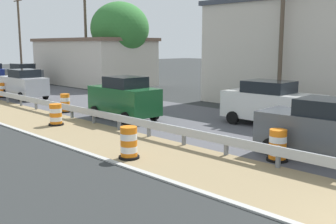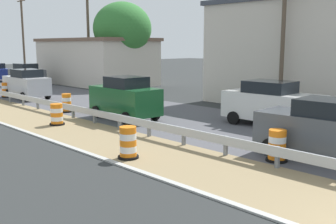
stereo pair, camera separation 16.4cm
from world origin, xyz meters
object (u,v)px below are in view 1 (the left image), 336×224
object	(u,v)px
car_lead_near_lane	(325,129)
utility_pole_near	(281,45)
utility_pole_far	(20,37)
car_distant_b	(24,84)
car_mid_far_lane	(271,103)
traffic_barrel_far	(65,104)
traffic_barrel_farther	(3,91)
traffic_barrel_mid	(56,116)
traffic_barrel_nearest	(278,147)
traffic_barrel_close	(129,144)
utility_pole_mid	(86,39)
car_lead_far_lane	(124,98)
car_distant_c	(24,75)

from	to	relation	value
car_lead_near_lane	utility_pole_near	size ratio (longest dim) A/B	0.60
utility_pole_far	car_distant_b	bearing A→B (deg)	-114.36
car_mid_far_lane	car_distant_b	xyz separation A→B (m)	(-3.93, 17.86, -0.02)
traffic_barrel_far	traffic_barrel_farther	size ratio (longest dim) A/B	0.99
traffic_barrel_mid	car_mid_far_lane	bearing A→B (deg)	-45.60
car_distant_b	traffic_barrel_far	bearing A→B (deg)	173.16
traffic_barrel_farther	car_mid_far_lane	world-z (taller)	car_mid_far_lane
traffic_barrel_nearest	traffic_barrel_close	world-z (taller)	traffic_barrel_close
traffic_barrel_nearest	utility_pole_mid	size ratio (longest dim) A/B	0.13
car_lead_far_lane	utility_pole_near	size ratio (longest dim) A/B	0.55
traffic_barrel_farther	utility_pole_near	bearing A→B (deg)	-64.48
traffic_barrel_mid	utility_pole_far	xyz separation A→B (m)	(11.02, 27.41, 4.34)
car_lead_far_lane	utility_pole_near	distance (m)	9.32
utility_pole_mid	car_lead_near_lane	bearing A→B (deg)	-105.91
car_mid_far_lane	utility_pole_far	size ratio (longest dim) A/B	0.51
traffic_barrel_mid	car_distant_c	distance (m)	20.07
car_lead_far_lane	utility_pole_mid	xyz separation A→B (m)	(7.45, 14.67, 3.28)
traffic_barrel_mid	utility_pole_mid	xyz separation A→B (m)	(10.80, 13.57, 3.92)
car_lead_near_lane	car_distant_c	world-z (taller)	car_distant_c
utility_pole_near	traffic_barrel_mid	bearing A→B (deg)	152.43
traffic_barrel_nearest	traffic_barrel_mid	world-z (taller)	traffic_barrel_nearest
car_lead_far_lane	car_mid_far_lane	distance (m)	7.44
car_mid_far_lane	utility_pole_near	bearing A→B (deg)	113.58
utility_pole_mid	traffic_barrel_farther	bearing A→B (deg)	-169.82
car_lead_near_lane	car_lead_far_lane	distance (m)	10.56
utility_pole_mid	utility_pole_far	world-z (taller)	utility_pole_far
traffic_barrel_close	traffic_barrel_farther	xyz separation A→B (m)	(3.59, 19.01, -0.01)
traffic_barrel_close	car_lead_near_lane	bearing A→B (deg)	-44.89
traffic_barrel_nearest	traffic_barrel_close	size ratio (longest dim) A/B	0.97
traffic_barrel_close	car_distant_b	xyz separation A→B (m)	(4.46, 17.37, 0.56)
car_distant_b	utility_pole_mid	size ratio (longest dim) A/B	0.53
traffic_barrel_nearest	car_lead_far_lane	size ratio (longest dim) A/B	0.26
utility_pole_near	utility_pole_far	distance (m)	33.15
car_distant_c	utility_pole_near	world-z (taller)	utility_pole_near
traffic_barrel_far	car_lead_near_lane	distance (m)	14.71
car_distant_b	utility_pole_mid	bearing A→B (deg)	-65.96
utility_pole_mid	utility_pole_far	size ratio (longest dim) A/B	0.91
traffic_barrel_close	utility_pole_near	world-z (taller)	utility_pole_near
traffic_barrel_far	utility_pole_near	size ratio (longest dim) A/B	0.14
car_lead_far_lane	utility_pole_near	world-z (taller)	utility_pole_near
traffic_barrel_nearest	traffic_barrel_mid	size ratio (longest dim) A/B	1.03
traffic_barrel_far	utility_pole_far	world-z (taller)	utility_pole_far
utility_pole_mid	utility_pole_far	bearing A→B (deg)	89.08
traffic_barrel_far	car_distant_b	distance (m)	7.54
car_distant_b	utility_pole_near	xyz separation A→B (m)	(7.63, -16.16, 2.80)
car_distant_b	traffic_barrel_farther	bearing A→B (deg)	29.25
traffic_barrel_close	traffic_barrel_farther	world-z (taller)	traffic_barrel_close
traffic_barrel_nearest	utility_pole_near	size ratio (longest dim) A/B	0.14
traffic_barrel_mid	car_distant_b	bearing A→B (deg)	72.28
traffic_barrel_mid	car_lead_near_lane	world-z (taller)	car_lead_near_lane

